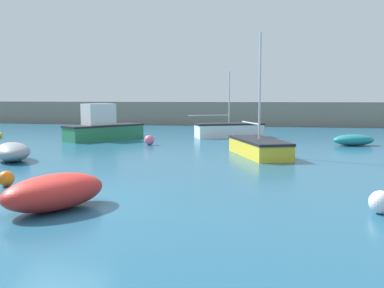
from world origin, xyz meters
TOP-DOWN VIEW (x-y plane):
  - ground_plane at (0.00, 0.00)m, footprint 120.00×120.00m
  - harbor_breakwater at (0.00, 32.88)m, footprint 50.98×2.94m
  - rowboat_white_midwater at (0.29, -0.47)m, footprint 2.59×3.08m
  - cabin_cruiser_white at (-5.34, 16.22)m, footprint 4.48×5.27m
  - sailboat_short_mast at (2.62, 19.42)m, footprint 5.14×3.41m
  - rowboat_blue_near at (-5.63, 6.72)m, footprint 2.78×3.02m
  - dinghy_near_pier at (10.20, 15.71)m, footprint 2.58×1.68m
  - sailboat_tall_mast at (4.97, 10.33)m, footprint 3.25×4.87m
  - mooring_buoy_yellow at (-12.74, 16.03)m, footprint 0.39×0.39m
  - mooring_buoy_orange at (-2.61, 1.82)m, footprint 0.49×0.49m
  - mooring_buoy_white at (8.20, 0.65)m, footprint 0.56×0.56m
  - mooring_buoy_pink at (-1.46, 13.79)m, footprint 0.58×0.58m

SIDE VIEW (x-z plane):
  - ground_plane at x=0.00m, z-range -0.20..0.00m
  - mooring_buoy_yellow at x=-12.74m, z-range 0.00..0.39m
  - mooring_buoy_orange at x=-2.61m, z-range 0.00..0.49m
  - mooring_buoy_white at x=8.20m, z-range 0.00..0.56m
  - mooring_buoy_pink at x=-1.46m, z-range 0.00..0.58m
  - dinghy_near_pier at x=10.20m, z-range 0.00..0.65m
  - rowboat_blue_near at x=-5.63m, z-range 0.00..0.81m
  - sailboat_tall_mast at x=4.97m, z-range -2.46..3.31m
  - rowboat_white_midwater at x=0.29m, z-range 0.00..0.89m
  - sailboat_short_mast at x=2.62m, z-range -1.77..2.79m
  - cabin_cruiser_white at x=-5.34m, z-range -0.37..2.00m
  - harbor_breakwater at x=0.00m, z-range 0.00..2.31m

